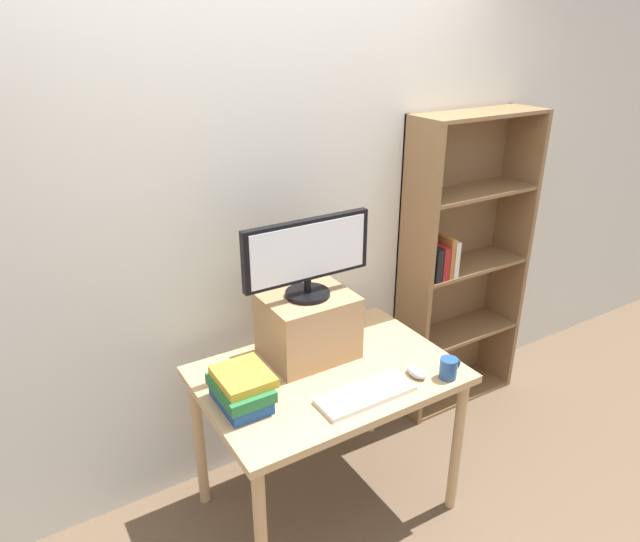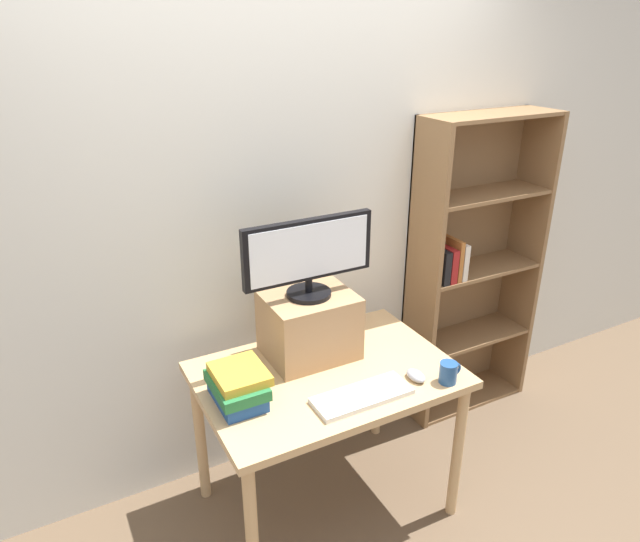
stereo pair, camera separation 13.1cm
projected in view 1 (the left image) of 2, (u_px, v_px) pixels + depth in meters
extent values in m
plane|color=brown|center=(327.00, 502.00, 2.79)|extent=(12.00, 12.00, 0.00)
cube|color=silver|center=(268.00, 220.00, 2.69)|extent=(7.00, 0.08, 2.60)
cube|color=tan|center=(328.00, 375.00, 2.49)|extent=(1.10, 0.76, 0.04)
cylinder|color=tan|center=(261.00, 541.00, 2.15)|extent=(0.05, 0.05, 0.72)
cylinder|color=tan|center=(457.00, 446.00, 2.63)|extent=(0.05, 0.05, 0.72)
cylinder|color=tan|center=(199.00, 441.00, 2.66)|extent=(0.05, 0.05, 0.72)
cylinder|color=tan|center=(372.00, 377.00, 3.14)|extent=(0.05, 0.05, 0.72)
cube|color=olive|center=(414.00, 281.00, 3.09)|extent=(0.03, 0.28, 1.74)
cube|color=olive|center=(509.00, 254.00, 3.45)|extent=(0.03, 0.28, 1.74)
cube|color=olive|center=(448.00, 259.00, 3.38)|extent=(0.78, 0.01, 1.74)
cube|color=olive|center=(450.00, 391.00, 3.62)|extent=(0.72, 0.27, 0.02)
cube|color=olive|center=(457.00, 331.00, 3.44)|extent=(0.72, 0.27, 0.02)
cube|color=olive|center=(464.00, 265.00, 3.27)|extent=(0.72, 0.27, 0.02)
cube|color=olive|center=(473.00, 192.00, 3.09)|extent=(0.72, 0.27, 0.02)
cube|color=olive|center=(481.00, 113.00, 2.93)|extent=(0.72, 0.27, 0.02)
cube|color=black|center=(428.00, 261.00, 3.06)|extent=(0.04, 0.20, 0.18)
cube|color=maroon|center=(435.00, 259.00, 3.08)|extent=(0.04, 0.20, 0.19)
cube|color=#AD662D|center=(440.00, 254.00, 3.09)|extent=(0.03, 0.20, 0.23)
cube|color=silver|center=(445.00, 255.00, 3.11)|extent=(0.03, 0.20, 0.20)
cube|color=#A87F56|center=(308.00, 325.00, 2.56)|extent=(0.39, 0.32, 0.30)
cylinder|color=black|center=(308.00, 293.00, 2.50)|extent=(0.20, 0.20, 0.02)
cylinder|color=black|center=(308.00, 285.00, 2.48)|extent=(0.03, 0.03, 0.06)
cube|color=black|center=(308.00, 250.00, 2.41)|extent=(0.60, 0.04, 0.27)
cube|color=silver|center=(310.00, 251.00, 2.40)|extent=(0.55, 0.00, 0.24)
cube|color=silver|center=(366.00, 394.00, 2.32)|extent=(0.41, 0.16, 0.02)
cube|color=white|center=(366.00, 392.00, 2.31)|extent=(0.39, 0.14, 0.00)
ellipsoid|color=#99999E|center=(416.00, 372.00, 2.45)|extent=(0.06, 0.10, 0.04)
cube|color=navy|center=(241.00, 398.00, 2.27)|extent=(0.17, 0.26, 0.06)
cube|color=#236B38|center=(241.00, 388.00, 2.24)|extent=(0.19, 0.27, 0.05)
cube|color=gold|center=(243.00, 377.00, 2.23)|extent=(0.20, 0.23, 0.04)
cylinder|color=#234C84|center=(448.00, 368.00, 2.43)|extent=(0.08, 0.08, 0.09)
torus|color=#234C84|center=(455.00, 365.00, 2.44)|extent=(0.06, 0.01, 0.06)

